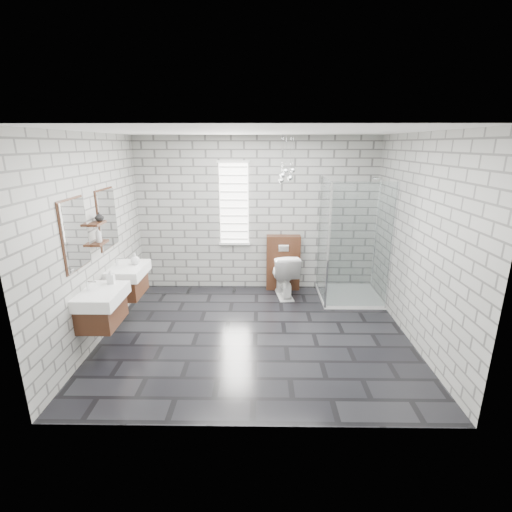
{
  "coord_description": "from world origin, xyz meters",
  "views": [
    {
      "loc": [
        0.07,
        -4.68,
        2.55
      ],
      "look_at": [
        0.0,
        0.35,
        1.03
      ],
      "focal_mm": 26.0,
      "sensor_mm": 36.0,
      "label": 1
    }
  ],
  "objects_px": {
    "vanity_left": "(99,298)",
    "toilet": "(284,274)",
    "vanity_right": "(126,272)",
    "shower_enclosure": "(346,272)",
    "cistern_panel": "(283,263)"
  },
  "relations": [
    {
      "from": "toilet",
      "to": "shower_enclosure",
      "type": "bearing_deg",
      "value": 161.01
    },
    {
      "from": "cistern_panel",
      "to": "vanity_right",
      "type": "bearing_deg",
      "value": -151.71
    },
    {
      "from": "cistern_panel",
      "to": "shower_enclosure",
      "type": "distance_m",
      "value": 1.15
    },
    {
      "from": "vanity_left",
      "to": "toilet",
      "type": "height_order",
      "value": "vanity_left"
    },
    {
      "from": "shower_enclosure",
      "to": "cistern_panel",
      "type": "bearing_deg",
      "value": 153.23
    },
    {
      "from": "vanity_left",
      "to": "vanity_right",
      "type": "bearing_deg",
      "value": 90.0
    },
    {
      "from": "shower_enclosure",
      "to": "toilet",
      "type": "height_order",
      "value": "shower_enclosure"
    },
    {
      "from": "vanity_right",
      "to": "toilet",
      "type": "bearing_deg",
      "value": 22.08
    },
    {
      "from": "vanity_left",
      "to": "vanity_right",
      "type": "xyz_separation_m",
      "value": [
        0.0,
        0.94,
        0.0
      ]
    },
    {
      "from": "vanity_left",
      "to": "toilet",
      "type": "relative_size",
      "value": 2.03
    },
    {
      "from": "vanity_left",
      "to": "cistern_panel",
      "type": "distance_m",
      "value": 3.27
    },
    {
      "from": "cistern_panel",
      "to": "vanity_left",
      "type": "bearing_deg",
      "value": -136.99
    },
    {
      "from": "shower_enclosure",
      "to": "vanity_left",
      "type": "bearing_deg",
      "value": -153.41
    },
    {
      "from": "cistern_panel",
      "to": "shower_enclosure",
      "type": "xyz_separation_m",
      "value": [
        1.03,
        -0.52,
        0.0
      ]
    },
    {
      "from": "vanity_right",
      "to": "shower_enclosure",
      "type": "distance_m",
      "value": 3.5
    }
  ]
}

